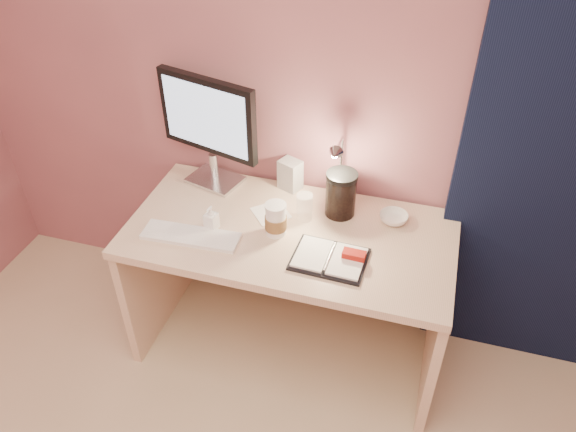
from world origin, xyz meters
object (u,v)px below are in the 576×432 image
(monitor, at_px, (210,122))
(lotion_bottle, at_px, (211,218))
(coffee_cup, at_px, (276,220))
(clear_cup, at_px, (305,207))
(desk, at_px, (294,259))
(keyboard, at_px, (191,236))
(product_box, at_px, (290,175))
(desk_lamp, at_px, (338,167))
(dark_jar, at_px, (341,196))
(planner, at_px, (332,258))
(bowl, at_px, (394,218))

(monitor, xyz_separation_m, lotion_bottle, (0.12, -0.34, -0.26))
(coffee_cup, bearing_deg, clear_cup, 56.45)
(desk, xyz_separation_m, monitor, (-0.45, 0.19, 0.54))
(keyboard, xyz_separation_m, coffee_cup, (0.34, 0.13, 0.06))
(monitor, relative_size, clear_cup, 4.30)
(lotion_bottle, bearing_deg, product_box, 58.60)
(monitor, relative_size, desk_lamp, 1.59)
(desk, relative_size, coffee_cup, 9.29)
(coffee_cup, height_order, dark_jar, dark_jar)
(desk, relative_size, lotion_bottle, 12.38)
(planner, bearing_deg, monitor, 151.69)
(desk, height_order, lotion_bottle, lotion_bottle)
(keyboard, relative_size, product_box, 2.83)
(keyboard, relative_size, clear_cup, 3.35)
(dark_jar, height_order, product_box, dark_jar)
(coffee_cup, bearing_deg, planner, -20.71)
(planner, bearing_deg, dark_jar, 98.65)
(keyboard, bearing_deg, product_box, 54.60)
(monitor, bearing_deg, bowl, 10.48)
(keyboard, distance_m, desk_lamp, 0.69)
(desk, height_order, desk_lamp, desk_lamp)
(desk, distance_m, lotion_bottle, 0.46)
(planner, distance_m, desk_lamp, 0.41)
(monitor, xyz_separation_m, clear_cup, (0.49, -0.16, -0.26))
(bowl, bearing_deg, coffee_cup, -154.76)
(planner, distance_m, clear_cup, 0.30)
(monitor, xyz_separation_m, bowl, (0.86, -0.07, -0.30))
(desk, bearing_deg, product_box, 110.65)
(monitor, xyz_separation_m, product_box, (0.36, 0.05, -0.25))
(coffee_cup, distance_m, desk_lamp, 0.35)
(clear_cup, xyz_separation_m, lotion_bottle, (-0.36, -0.18, -0.01))
(keyboard, distance_m, dark_jar, 0.67)
(desk, bearing_deg, monitor, 157.62)
(desk, xyz_separation_m, clear_cup, (0.04, 0.03, 0.29))
(lotion_bottle, height_order, desk_lamp, desk_lamp)
(monitor, relative_size, dark_jar, 2.84)
(monitor, height_order, coffee_cup, monitor)
(desk, xyz_separation_m, dark_jar, (0.18, 0.11, 0.32))
(clear_cup, distance_m, lotion_bottle, 0.40)
(product_box, relative_size, desk_lamp, 0.44)
(monitor, distance_m, clear_cup, 0.57)
(desk, xyz_separation_m, planner, (0.21, -0.20, 0.24))
(desk, relative_size, monitor, 2.63)
(product_box, distance_m, desk_lamp, 0.29)
(clear_cup, bearing_deg, dark_jar, 29.94)
(product_box, bearing_deg, planner, -32.85)
(desk, xyz_separation_m, bowl, (0.42, 0.12, 0.25))
(monitor, relative_size, bowl, 4.28)
(bowl, bearing_deg, lotion_bottle, -160.18)
(lotion_bottle, xyz_separation_m, product_box, (0.24, 0.39, 0.02))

